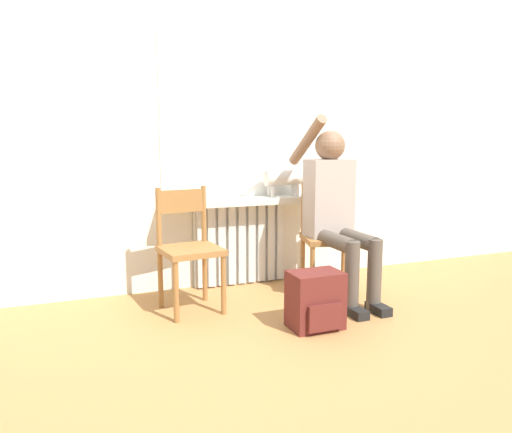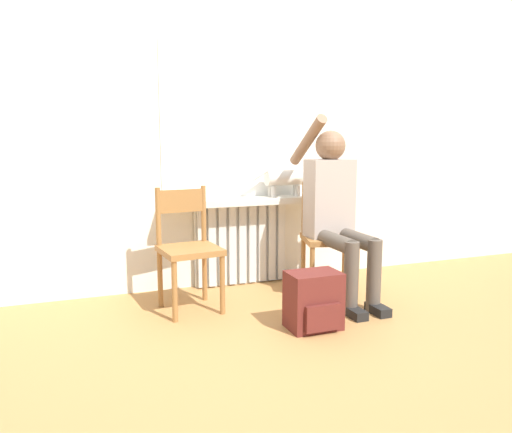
{
  "view_description": "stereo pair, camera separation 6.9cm",
  "coord_description": "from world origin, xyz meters",
  "px_view_note": "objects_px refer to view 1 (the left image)",
  "views": [
    {
      "loc": [
        -1.35,
        -2.56,
        1.17
      ],
      "look_at": [
        0.0,
        0.81,
        0.6
      ],
      "focal_mm": 35.0,
      "sensor_mm": 36.0,
      "label": 1
    },
    {
      "loc": [
        -1.29,
        -2.59,
        1.17
      ],
      "look_at": [
        0.0,
        0.81,
        0.6
      ],
      "focal_mm": 35.0,
      "sensor_mm": 36.0,
      "label": 2
    }
  ],
  "objects_px": {
    "chair_left": "(189,247)",
    "person": "(336,206)",
    "chair_right": "(328,236)",
    "cat": "(286,178)",
    "backpack": "(316,301)"
  },
  "relations": [
    {
      "from": "person",
      "to": "cat",
      "type": "relative_size",
      "value": 2.49
    },
    {
      "from": "chair_left",
      "to": "cat",
      "type": "height_order",
      "value": "cat"
    },
    {
      "from": "chair_left",
      "to": "cat",
      "type": "relative_size",
      "value": 1.56
    },
    {
      "from": "chair_right",
      "to": "person",
      "type": "distance_m",
      "value": 0.27
    },
    {
      "from": "person",
      "to": "chair_right",
      "type": "bearing_deg",
      "value": 85.51
    },
    {
      "from": "chair_left",
      "to": "chair_right",
      "type": "bearing_deg",
      "value": -6.1
    },
    {
      "from": "backpack",
      "to": "chair_right",
      "type": "bearing_deg",
      "value": 54.83
    },
    {
      "from": "chair_left",
      "to": "person",
      "type": "relative_size",
      "value": 0.63
    },
    {
      "from": "person",
      "to": "backpack",
      "type": "relative_size",
      "value": 3.76
    },
    {
      "from": "cat",
      "to": "chair_left",
      "type": "bearing_deg",
      "value": -157.1
    },
    {
      "from": "chair_left",
      "to": "person",
      "type": "height_order",
      "value": "person"
    },
    {
      "from": "cat",
      "to": "backpack",
      "type": "relative_size",
      "value": 1.51
    },
    {
      "from": "cat",
      "to": "backpack",
      "type": "height_order",
      "value": "cat"
    },
    {
      "from": "chair_right",
      "to": "backpack",
      "type": "bearing_deg",
      "value": -110.06
    },
    {
      "from": "backpack",
      "to": "cat",
      "type": "bearing_deg",
      "value": 75.14
    }
  ]
}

